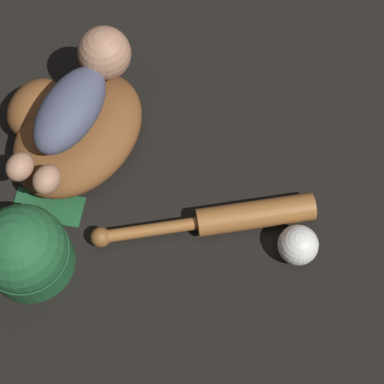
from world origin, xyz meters
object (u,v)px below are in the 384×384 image
(baseball_bat, at_px, (231,218))
(baseball, at_px, (298,245))
(baseball_glove, at_px, (70,131))
(baby_figure, at_px, (79,95))
(baseball_cap, at_px, (25,251))

(baseball_bat, distance_m, baseball, 0.14)
(baseball_glove, relative_size, baseball, 3.99)
(baby_figure, height_order, baseball, baby_figure)
(baseball_bat, bearing_deg, baby_figure, 87.82)
(baseball_bat, relative_size, baseball_cap, 1.42)
(baseball, xyz_separation_m, baseball_cap, (-0.29, 0.41, 0.03))
(baby_figure, bearing_deg, baseball_cap, -165.39)
(baby_figure, distance_m, baseball_bat, 0.37)
(baseball, bearing_deg, baseball_cap, 125.10)
(baseball, height_order, baseball_cap, baseball_cap)
(baseball_glove, relative_size, baseball_bat, 0.89)
(baby_figure, xyz_separation_m, baseball, (0.01, -0.48, -0.11))
(baseball_bat, height_order, baseball, baseball)
(baseball, relative_size, baseball_cap, 0.32)
(baseball_glove, relative_size, baseball_cap, 1.26)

